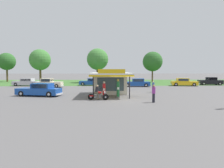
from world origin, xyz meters
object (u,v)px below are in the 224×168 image
Objects in this scene: parked_car_back_row_left at (26,82)px; bystander_leaning_by_kiosk at (154,93)px; parked_car_back_row_right at (92,82)px; gas_pump_nearside at (104,90)px; parked_car_back_row_centre at (137,83)px; bystander_chatting_near_pumps at (153,87)px; featured_classic_sedan at (40,90)px; parked_car_back_row_far_left at (210,81)px; parked_car_back_row_centre_left at (49,83)px; gas_pump_offside at (118,89)px; parked_car_back_row_far_right at (184,82)px; motorcycle_with_rider at (98,94)px.

parked_car_back_row_left is 28.59m from bystander_leaning_by_kiosk.
parked_car_back_row_right is at bearing 3.27° from parked_car_back_row_left.
gas_pump_nearside is 22.67m from parked_car_back_row_left.
parked_car_back_row_centre is at bearing -20.55° from parked_car_back_row_right.
bystander_leaning_by_kiosk is 8.39m from bystander_chatting_near_pumps.
parked_car_back_row_right is at bearing 98.04° from gas_pump_nearside.
gas_pump_nearside is at bearing -81.96° from parked_car_back_row_right.
parked_car_back_row_right is at bearing 71.48° from featured_classic_sedan.
gas_pump_nearside is 28.28m from parked_car_back_row_far_left.
parked_car_back_row_centre_left is 0.98× the size of parked_car_back_row_far_left.
gas_pump_offside is 0.39× the size of parked_car_back_row_left.
gas_pump_offside is 0.39× the size of parked_car_back_row_far_right.
parked_car_back_row_centre_left reaches higher than featured_classic_sedan.
parked_car_back_row_right is at bearing 174.07° from parked_car_back_row_far_right.
parked_car_back_row_far_left reaches higher than parked_car_back_row_far_right.
parked_car_back_row_centre is (-9.55, -1.33, -0.00)m from parked_car_back_row_far_right.
bystander_leaning_by_kiosk is at bearing -94.36° from parked_car_back_row_centre.
parked_car_back_row_far_left is at bearing 1.31° from parked_car_back_row_left.
parked_car_back_row_centre_left is 8.61m from parked_car_back_row_right.
bystander_leaning_by_kiosk is (7.22, -21.10, 0.26)m from parked_car_back_row_right.
parked_car_back_row_left is at bearing 116.46° from featured_classic_sedan.
bystander_chatting_near_pumps reaches higher than featured_classic_sedan.
featured_classic_sedan is 14.84m from bystander_chatting_near_pumps.
parked_car_back_row_centre is (4.53, 14.23, -0.27)m from gas_pump_offside.
bystander_leaning_by_kiosk is at bearing -119.59° from parked_car_back_row_far_right.
parked_car_back_row_centre_left is 0.92× the size of parked_car_back_row_left.
parked_car_back_row_far_left is at bearing 40.52° from gas_pump_offside.
parked_car_back_row_left reaches higher than parked_car_back_row_right.
parked_car_back_row_right is 1.01× the size of parked_car_back_row_left.
gas_pump_offside is at bearing -132.12° from parked_car_back_row_far_right.
gas_pump_offside is 1.22× the size of bystander_leaning_by_kiosk.
bystander_chatting_near_pumps is at bearing -139.63° from parked_car_back_row_far_left.
motorcycle_with_rider is 0.41× the size of parked_car_back_row_far_right.
parked_car_back_row_right is 22.30m from bystander_leaning_by_kiosk.
parked_car_back_row_far_right is (15.67, 15.57, -0.15)m from gas_pump_nearside.
parked_car_back_row_right is at bearing -179.72° from parked_car_back_row_far_left.
motorcycle_with_rider is 23.91m from parked_car_back_row_far_right.
parked_car_back_row_far_right is 1.01× the size of parked_car_back_row_left.
parked_car_back_row_centre_left reaches higher than parked_car_back_row_left.
motorcycle_with_rider is at bearing -139.50° from parked_car_back_row_far_left.
parked_car_back_row_centre_left is at bearing -150.90° from parked_car_back_row_right.
gas_pump_offside is 9.51m from featured_classic_sedan.
parked_car_back_row_right is 12.87m from parked_car_back_row_left.
bystander_leaning_by_kiosk is (12.54, -5.24, 0.21)m from featured_classic_sedan.
parked_car_back_row_centre is 1.06× the size of parked_car_back_row_far_left.
parked_car_back_row_far_right is 3.39× the size of bystander_chatting_near_pumps.
gas_pump_offside is 0.37× the size of featured_classic_sedan.
parked_car_back_row_far_right is at bearing 44.82° from gas_pump_nearside.
parked_car_back_row_left is at bearing 177.88° from parked_car_back_row_far_right.
parked_car_back_row_far_right is 25.76m from parked_car_back_row_centre_left.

